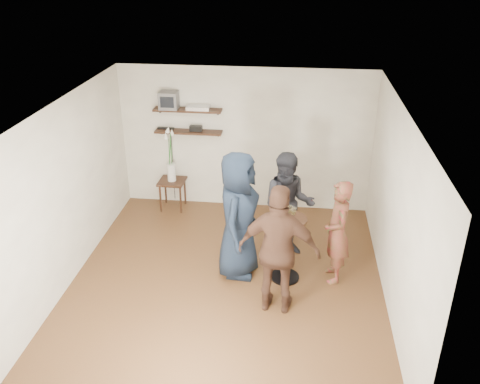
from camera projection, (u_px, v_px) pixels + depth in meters
The scene contains 18 objects.
room at pixel (225, 203), 6.86m from camera, with size 4.58×5.08×2.68m.
shelf_upper at pixel (188, 110), 8.84m from camera, with size 1.20×0.25×0.04m, color black.
shelf_lower at pixel (189, 132), 9.02m from camera, with size 1.20×0.25×0.04m, color black.
crt_monitor at pixel (169, 100), 8.80m from camera, with size 0.32×0.30×0.30m, color #59595B.
dvd_deck at pixel (198, 108), 8.80m from camera, with size 0.40×0.24×0.06m, color silver.
radio at pixel (196, 128), 8.97m from camera, with size 0.22×0.10×0.10m, color black.
power_strip at pixel (166, 128), 9.09m from camera, with size 0.30×0.05×0.03m, color black.
side_table at pixel (172, 185), 9.32m from camera, with size 0.49×0.49×0.56m.
vase_lilies at pixel (171, 163), 9.13m from camera, with size 0.20×0.21×1.07m.
drinks_table at pixel (287, 240), 7.23m from camera, with size 0.55×0.55×1.00m.
wine_glass_fl at pixel (283, 209), 7.00m from camera, with size 0.07×0.07×0.22m.
wine_glass_fr at pixel (293, 212), 6.98m from camera, with size 0.06×0.06×0.19m.
wine_glass_bl at pixel (286, 208), 7.08m from camera, with size 0.07×0.07×0.20m.
wine_glass_br at pixel (290, 210), 7.04m from camera, with size 0.06×0.06×0.19m.
person_plaid at pixel (337, 232), 7.18m from camera, with size 0.57×0.37×1.55m, color red.
person_dark at pixel (288, 205), 7.78m from camera, with size 0.82×0.64×1.69m, color black.
person_navy at pixel (238, 215), 7.25m from camera, with size 0.94×0.61×1.92m, color black.
person_brown at pixel (279, 251), 6.50m from camera, with size 1.07×0.44×1.82m, color #42281C.
Camera 1 is at (0.91, -6.04, 4.43)m, focal length 38.00 mm.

